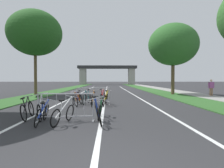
{
  "coord_description": "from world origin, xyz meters",
  "views": [
    {
      "loc": [
        0.25,
        -2.94,
        1.55
      ],
      "look_at": [
        0.94,
        29.28,
        0.82
      ],
      "focal_mm": 29.98,
      "sensor_mm": 36.0,
      "label": 1
    }
  ],
  "objects_px": {
    "bicycle_blue_1": "(98,113)",
    "bicycle_red_4": "(103,98)",
    "bicycle_silver_2": "(42,110)",
    "bicycle_white_8": "(63,114)",
    "bicycle_blue_11": "(42,114)",
    "crowd_barrier_nearest": "(66,108)",
    "bicycle_orange_10": "(78,100)",
    "tree_right_maple_mid": "(173,45)",
    "bicycle_green_9": "(100,109)",
    "bicycle_yellow_5": "(106,99)",
    "bicycle_black_6": "(27,110)",
    "bicycle_teal_3": "(87,98)",
    "bicycle_orange_0": "(92,100)",
    "tree_left_oak_near": "(35,33)",
    "crowd_barrier_second": "(93,96)",
    "pedestrian_pushing_bike": "(211,86)",
    "bicycle_purple_7": "(77,98)"
  },
  "relations": [
    {
      "from": "tree_right_maple_mid",
      "to": "bicycle_green_9",
      "type": "distance_m",
      "value": 14.45
    },
    {
      "from": "bicycle_red_4",
      "to": "tree_right_maple_mid",
      "type": "bearing_deg",
      "value": 53.92
    },
    {
      "from": "tree_left_oak_near",
      "to": "bicycle_purple_7",
      "type": "height_order",
      "value": "tree_left_oak_near"
    },
    {
      "from": "tree_left_oak_near",
      "to": "bicycle_white_8",
      "type": "height_order",
      "value": "tree_left_oak_near"
    },
    {
      "from": "crowd_barrier_nearest",
      "to": "bicycle_blue_11",
      "type": "relative_size",
      "value": 1.23
    },
    {
      "from": "tree_left_oak_near",
      "to": "bicycle_orange_10",
      "type": "relative_size",
      "value": 5.04
    },
    {
      "from": "bicycle_white_8",
      "to": "bicycle_orange_10",
      "type": "height_order",
      "value": "bicycle_white_8"
    },
    {
      "from": "tree_left_oak_near",
      "to": "bicycle_blue_11",
      "type": "relative_size",
      "value": 4.87
    },
    {
      "from": "bicycle_teal_3",
      "to": "bicycle_orange_10",
      "type": "distance_m",
      "value": 0.94
    },
    {
      "from": "crowd_barrier_second",
      "to": "bicycle_purple_7",
      "type": "height_order",
      "value": "crowd_barrier_second"
    },
    {
      "from": "bicycle_silver_2",
      "to": "pedestrian_pushing_bike",
      "type": "relative_size",
      "value": 1.1
    },
    {
      "from": "bicycle_red_4",
      "to": "bicycle_white_8",
      "type": "bearing_deg",
      "value": -93.67
    },
    {
      "from": "bicycle_white_8",
      "to": "bicycle_yellow_5",
      "type": "bearing_deg",
      "value": 87.2
    },
    {
      "from": "bicycle_silver_2",
      "to": "bicycle_white_8",
      "type": "distance_m",
      "value": 1.32
    },
    {
      "from": "bicycle_purple_7",
      "to": "bicycle_white_8",
      "type": "xyz_separation_m",
      "value": [
        0.46,
        -5.56,
        0.0
      ]
    },
    {
      "from": "crowd_barrier_second",
      "to": "bicycle_black_6",
      "type": "relative_size",
      "value": 1.24
    },
    {
      "from": "crowd_barrier_nearest",
      "to": "bicycle_green_9",
      "type": "bearing_deg",
      "value": 24.72
    },
    {
      "from": "bicycle_white_8",
      "to": "bicycle_blue_11",
      "type": "height_order",
      "value": "bicycle_white_8"
    },
    {
      "from": "bicycle_purple_7",
      "to": "bicycle_red_4",
      "type": "bearing_deg",
      "value": -173.83
    },
    {
      "from": "bicycle_blue_11",
      "to": "bicycle_black_6",
      "type": "bearing_deg",
      "value": 131.68
    },
    {
      "from": "bicycle_red_4",
      "to": "bicycle_white_8",
      "type": "distance_m",
      "value": 5.75
    },
    {
      "from": "crowd_barrier_nearest",
      "to": "bicycle_orange_10",
      "type": "xyz_separation_m",
      "value": [
        -0.22,
        4.3,
        -0.17
      ]
    },
    {
      "from": "bicycle_orange_0",
      "to": "pedestrian_pushing_bike",
      "type": "bearing_deg",
      "value": 22.48
    },
    {
      "from": "bicycle_teal_3",
      "to": "crowd_barrier_nearest",
      "type": "bearing_deg",
      "value": 98.31
    },
    {
      "from": "bicycle_purple_7",
      "to": "bicycle_silver_2",
      "type": "bearing_deg",
      "value": 87.45
    },
    {
      "from": "bicycle_blue_11",
      "to": "bicycle_red_4",
      "type": "bearing_deg",
      "value": 65.5
    },
    {
      "from": "crowd_barrier_nearest",
      "to": "bicycle_blue_1",
      "type": "xyz_separation_m",
      "value": [
        1.21,
        -0.42,
        -0.14
      ]
    },
    {
      "from": "crowd_barrier_nearest",
      "to": "bicycle_red_4",
      "type": "distance_m",
      "value": 5.37
    },
    {
      "from": "bicycle_blue_1",
      "to": "bicycle_teal_3",
      "type": "xyz_separation_m",
      "value": [
        -1.02,
        5.56,
        0.0
      ]
    },
    {
      "from": "crowd_barrier_nearest",
      "to": "bicycle_orange_10",
      "type": "bearing_deg",
      "value": 92.92
    },
    {
      "from": "bicycle_purple_7",
      "to": "bicycle_yellow_5",
      "type": "bearing_deg",
      "value": 159.21
    },
    {
      "from": "bicycle_blue_11",
      "to": "pedestrian_pushing_bike",
      "type": "xyz_separation_m",
      "value": [
        11.84,
        10.45,
        0.62
      ]
    },
    {
      "from": "bicycle_silver_2",
      "to": "bicycle_purple_7",
      "type": "distance_m",
      "value": 4.79
    },
    {
      "from": "bicycle_red_4",
      "to": "bicycle_orange_10",
      "type": "bearing_deg",
      "value": -139.27
    },
    {
      "from": "crowd_barrier_second",
      "to": "pedestrian_pushing_bike",
      "type": "distance_m",
      "value": 11.8
    },
    {
      "from": "bicycle_red_4",
      "to": "bicycle_purple_7",
      "type": "relative_size",
      "value": 1.04
    },
    {
      "from": "bicycle_teal_3",
      "to": "bicycle_blue_11",
      "type": "height_order",
      "value": "bicycle_teal_3"
    },
    {
      "from": "bicycle_blue_1",
      "to": "bicycle_yellow_5",
      "type": "xyz_separation_m",
      "value": [
        0.2,
        4.7,
        0.0
      ]
    },
    {
      "from": "bicycle_blue_1",
      "to": "bicycle_red_4",
      "type": "bearing_deg",
      "value": -98.09
    },
    {
      "from": "tree_left_oak_near",
      "to": "crowd_barrier_nearest",
      "type": "distance_m",
      "value": 14.0
    },
    {
      "from": "bicycle_silver_2",
      "to": "bicycle_yellow_5",
      "type": "distance_m",
      "value": 4.59
    },
    {
      "from": "bicycle_blue_1",
      "to": "bicycle_silver_2",
      "type": "distance_m",
      "value": 2.4
    },
    {
      "from": "bicycle_orange_0",
      "to": "bicycle_green_9",
      "type": "height_order",
      "value": "bicycle_orange_0"
    },
    {
      "from": "bicycle_black_6",
      "to": "bicycle_red_4",
      "type": "bearing_deg",
      "value": 50.59
    },
    {
      "from": "bicycle_silver_2",
      "to": "bicycle_white_8",
      "type": "xyz_separation_m",
      "value": [
        1.04,
        -0.8,
        -0.02
      ]
    },
    {
      "from": "bicycle_orange_0",
      "to": "bicycle_teal_3",
      "type": "xyz_separation_m",
      "value": [
        -0.45,
        1.0,
        0.0
      ]
    },
    {
      "from": "bicycle_white_8",
      "to": "bicycle_orange_10",
      "type": "bearing_deg",
      "value": 106.72
    },
    {
      "from": "bicycle_silver_2",
      "to": "bicycle_purple_7",
      "type": "height_order",
      "value": "bicycle_silver_2"
    },
    {
      "from": "bicycle_orange_0",
      "to": "bicycle_blue_1",
      "type": "height_order",
      "value": "bicycle_blue_1"
    },
    {
      "from": "bicycle_silver_2",
      "to": "bicycle_blue_11",
      "type": "bearing_deg",
      "value": -79.08
    }
  ]
}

